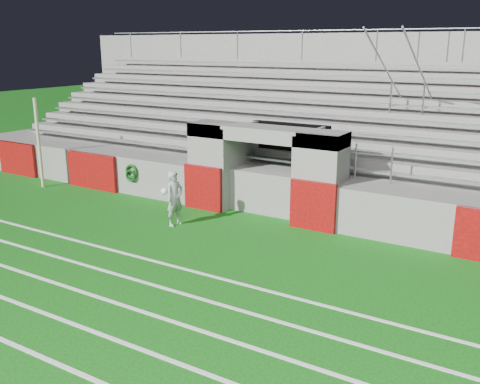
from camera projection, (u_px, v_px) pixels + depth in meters
The scene contains 6 objects.
ground at pixel (195, 251), 13.01m from camera, with size 90.00×90.00×0.00m, color #0E550E.
field_post at pixel (39, 143), 18.47m from camera, with size 0.11×0.11×3.12m, color beige.
field_markings at pixel (18, 346), 8.89m from camera, with size 28.00×8.09×0.01m.
stadium_structure at pixel (324, 142), 19.18m from camera, with size 26.00×8.48×5.42m.
goalkeeper_with_ball at pixel (175, 198), 14.71m from camera, with size 0.56×0.61×1.54m.
hose_coil at pixel (131, 173), 17.55m from camera, with size 0.50×0.14×0.58m.
Camera 1 is at (7.25, -9.81, 4.85)m, focal length 40.00 mm.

